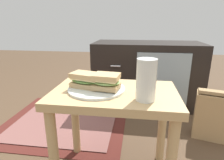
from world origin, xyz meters
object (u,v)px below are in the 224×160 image
object	(u,v)px
sandwich_front	(86,80)
beer_glass	(146,81)
tv_cabinet	(146,74)
plate	(96,89)
sandwich_back	(106,81)
paper_bag	(213,115)

from	to	relation	value
sandwich_front	beer_glass	bearing A→B (deg)	-19.13
tv_cabinet	beer_glass	size ratio (longest dim) A/B	5.83
plate	sandwich_back	world-z (taller)	sandwich_back
beer_glass	paper_bag	size ratio (longest dim) A/B	0.48
tv_cabinet	plate	size ratio (longest dim) A/B	3.72
sandwich_front	beer_glass	xyz separation A→B (m)	(0.26, -0.09, 0.04)
tv_cabinet	sandwich_front	xyz separation A→B (m)	(-0.31, -0.94, 0.21)
tv_cabinet	sandwich_back	bearing A→B (deg)	-102.71
plate	beer_glass	bearing A→B (deg)	-20.51
tv_cabinet	paper_bag	world-z (taller)	tv_cabinet
tv_cabinet	beer_glass	xyz separation A→B (m)	(-0.05, -1.03, 0.25)
sandwich_back	beer_glass	world-z (taller)	beer_glass
beer_glass	plate	bearing A→B (deg)	159.49
tv_cabinet	beer_glass	distance (m)	1.06
plate	paper_bag	world-z (taller)	plate
beer_glass	sandwich_front	bearing A→B (deg)	160.87
paper_bag	sandwich_back	bearing A→B (deg)	-146.18
sandwich_back	sandwich_front	bearing A→B (deg)	167.28
plate	sandwich_front	size ratio (longest dim) A/B	1.58
sandwich_back	beer_glass	bearing A→B (deg)	-22.64
paper_bag	plate	bearing A→B (deg)	-148.74
tv_cabinet	plate	bearing A→B (deg)	-105.58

